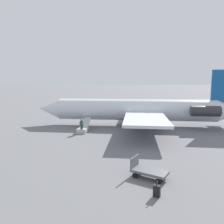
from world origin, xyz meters
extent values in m
plane|color=slate|center=(0.00, 0.00, 0.00)|extent=(600.00, 600.00, 0.00)
cylinder|color=silver|center=(0.00, 0.00, 2.20)|extent=(20.97, 7.21, 2.84)
cone|color=silver|center=(11.71, -2.55, 2.20)|extent=(3.65, 3.39, 2.79)
cube|color=silver|center=(0.22, 5.89, 1.99)|extent=(6.31, 9.52, 0.28)
cube|color=silver|center=(-2.25, -5.44, 1.99)|extent=(6.31, 9.52, 0.28)
cylinder|color=#2D2D33|center=(-7.76, 3.73, 2.42)|extent=(3.60, 1.98, 1.28)
cylinder|color=#2D2D33|center=(-8.61, -0.17, 2.42)|extent=(3.60, 1.98, 1.28)
cylinder|color=black|center=(6.62, -1.44, 0.35)|extent=(0.72, 0.32, 0.70)
cylinder|color=#2D2D33|center=(6.62, -1.44, 0.81)|extent=(0.13, 0.13, 0.22)
cylinder|color=black|center=(-1.76, 1.69, 0.35)|extent=(0.72, 0.32, 0.70)
cylinder|color=#2D2D33|center=(-1.76, 1.69, 0.81)|extent=(0.13, 0.13, 0.22)
cylinder|color=black|center=(-2.31, -0.81, 0.35)|extent=(0.72, 0.32, 0.70)
cylinder|color=#2D2D33|center=(-2.31, -0.81, 0.81)|extent=(0.13, 0.13, 0.22)
cube|color=#B2B2B7|center=(7.04, 2.94, 0.25)|extent=(1.46, 1.99, 0.50)
cube|color=#B2B2B7|center=(6.62, 0.99, 0.89)|extent=(1.36, 2.38, 0.89)
cube|color=#B2B2B7|center=(7.05, 0.89, 1.39)|extent=(0.53, 2.18, 0.84)
cube|color=#23232D|center=(7.13, 3.54, 0.42)|extent=(0.26, 0.32, 0.85)
cylinder|color=#33384C|center=(7.13, 3.54, 1.18)|extent=(0.36, 0.36, 0.65)
sphere|color=#936B4C|center=(7.13, 3.54, 1.62)|extent=(0.24, 0.24, 0.24)
cube|color=#23472D|center=(7.19, 3.80, 1.21)|extent=(0.31, 0.24, 0.44)
cube|color=#595B60|center=(2.57, 15.90, 0.44)|extent=(2.41, 2.23, 0.16)
cube|color=#595B60|center=(3.39, 15.25, 0.87)|extent=(0.75, 0.91, 0.70)
cylinder|color=black|center=(3.45, 15.77, 0.18)|extent=(0.36, 0.32, 0.36)
cylinder|color=black|center=(2.90, 15.08, 0.18)|extent=(0.36, 0.32, 0.36)
cylinder|color=black|center=(2.24, 16.72, 0.18)|extent=(0.36, 0.32, 0.36)
cylinder|color=black|center=(1.69, 16.03, 0.18)|extent=(0.36, 0.32, 0.36)
cube|color=black|center=(2.81, 18.10, 0.32)|extent=(0.42, 0.38, 0.64)
cube|color=black|center=(2.81, 18.10, 0.76)|extent=(0.10, 0.12, 0.24)
camera|label=1|loc=(6.29, 28.51, 6.03)|focal=35.00mm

